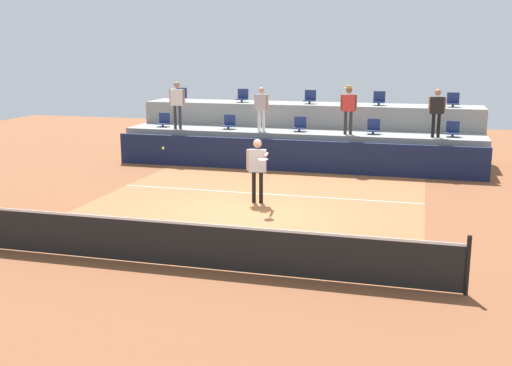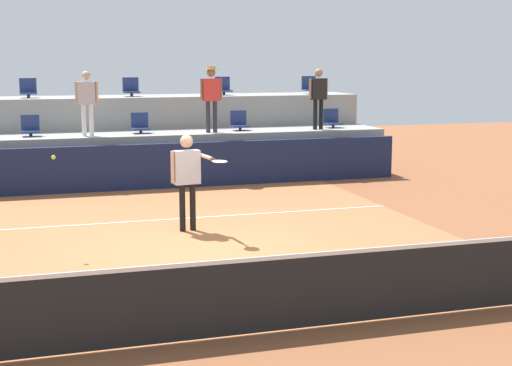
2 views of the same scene
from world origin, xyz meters
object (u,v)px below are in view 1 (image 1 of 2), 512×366
object	(u,v)px
stadium_chair_lower_right	(373,128)
spectator_in_white	(261,105)
stadium_chair_lower_center	(300,125)
stadium_chair_upper_far_left	(181,95)
tennis_ball	(163,148)
stadium_chair_upper_far_right	(453,101)
spectator_in_grey	(437,109)
stadium_chair_lower_far_right	(453,130)
spectator_leaning_on_rail	(177,100)
stadium_chair_upper_right	(379,99)
stadium_chair_upper_center	(310,98)
stadium_chair_upper_left	(242,97)
tennis_player	(258,164)
stadium_chair_lower_far_left	(163,121)
spectator_with_hat	(349,105)
stadium_chair_lower_left	(229,123)

from	to	relation	value
stadium_chair_lower_right	spectator_in_white	distance (m)	4.06
stadium_chair_lower_center	stadium_chair_upper_far_left	distance (m)	5.68
tennis_ball	stadium_chair_upper_far_right	bearing A→B (deg)	48.23
stadium_chair_lower_right	spectator_in_grey	distance (m)	2.26
stadium_chair_lower_far_right	tennis_ball	bearing A→B (deg)	-138.39
spectator_in_white	spectator_leaning_on_rail	bearing A→B (deg)	180.00
stadium_chair_upper_far_right	stadium_chair_upper_right	bearing A→B (deg)	180.00
stadium_chair_upper_center	stadium_chair_upper_right	xyz separation A→B (m)	(2.63, 0.00, 0.00)
stadium_chair_lower_right	stadium_chair_upper_left	xyz separation A→B (m)	(-5.33, 1.80, 0.85)
stadium_chair_upper_left	tennis_ball	size ratio (longest dim) A/B	7.65
stadium_chair_upper_right	spectator_in_white	xyz separation A→B (m)	(-4.00, -2.18, -0.12)
stadium_chair_upper_far_right	spectator_leaning_on_rail	distance (m)	10.15
stadium_chair_upper_far_left	spectator_in_grey	xyz separation A→B (m)	(10.06, -2.18, -0.09)
tennis_player	tennis_ball	bearing A→B (deg)	-159.05
stadium_chair_lower_far_left	stadium_chair_lower_right	world-z (taller)	same
spectator_in_white	spectator_with_hat	world-z (taller)	spectator_with_hat
stadium_chair_upper_center	stadium_chair_upper_far_left	bearing A→B (deg)	180.00
stadium_chair_upper_right	spectator_with_hat	xyz separation A→B (m)	(-0.88, -2.18, -0.03)
spectator_leaning_on_rail	tennis_ball	world-z (taller)	spectator_leaning_on_rail
stadium_chair_lower_right	stadium_chair_upper_center	distance (m)	3.28
stadium_chair_lower_center	stadium_chair_upper_left	distance (m)	3.35
stadium_chair_lower_right	spectator_with_hat	size ratio (longest dim) A/B	0.31
stadium_chair_lower_center	spectator_with_hat	bearing A→B (deg)	-12.13
spectator_in_grey	stadium_chair_lower_left	bearing A→B (deg)	177.04
stadium_chair_upper_center	stadium_chair_lower_far_left	bearing A→B (deg)	-161.47
stadium_chair_lower_center	tennis_player	bearing A→B (deg)	-89.94
stadium_chair_upper_center	stadium_chair_upper_right	distance (m)	2.63
stadium_chair_lower_far_right	spectator_in_white	size ratio (longest dim) A/B	0.33
stadium_chair_lower_far_left	stadium_chair_lower_center	size ratio (longest dim) A/B	1.00
stadium_chair_lower_far_right	spectator_with_hat	xyz separation A→B (m)	(-3.52, -0.38, 0.82)
stadium_chair_lower_far_left	spectator_in_white	world-z (taller)	spectator_in_white
stadium_chair_lower_center	stadium_chair_upper_left	bearing A→B (deg)	146.30
stadium_chair_lower_far_right	tennis_ball	xyz separation A→B (m)	(-7.67, -6.81, 0.11)
stadium_chair_upper_right	stadium_chair_lower_far_left	bearing A→B (deg)	-167.32
stadium_chair_lower_center	stadium_chair_lower_far_left	bearing A→B (deg)	180.00
spectator_leaning_on_rail	spectator_with_hat	size ratio (longest dim) A/B	1.02
tennis_player	spectator_leaning_on_rail	bearing A→B (deg)	129.80
spectator_in_white	spectator_with_hat	bearing A→B (deg)	0.00
stadium_chair_lower_right	stadium_chair_upper_far_right	xyz separation A→B (m)	(2.69, 1.80, 0.85)
stadium_chair_lower_center	spectator_in_white	distance (m)	1.57
stadium_chair_lower_far_left	spectator_leaning_on_rail	size ratio (longest dim) A/B	0.30
stadium_chair_lower_center	stadium_chair_upper_right	world-z (taller)	stadium_chair_upper_right
stadium_chair_upper_far_left	stadium_chair_upper_center	distance (m)	5.36
stadium_chair_lower_left	stadium_chair_lower_far_right	size ratio (longest dim) A/B	1.00
stadium_chair_lower_far_right	spectator_leaning_on_rail	distance (m)	9.94
stadium_chair_upper_center	stadium_chair_lower_left	bearing A→B (deg)	-146.53
stadium_chair_upper_right	spectator_in_grey	size ratio (longest dim) A/B	0.32
stadium_chair_upper_center	spectator_with_hat	size ratio (longest dim) A/B	0.31
stadium_chair_lower_center	stadium_chair_upper_far_right	distance (m)	5.68
spectator_in_grey	stadium_chair_lower_right	bearing A→B (deg)	169.63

